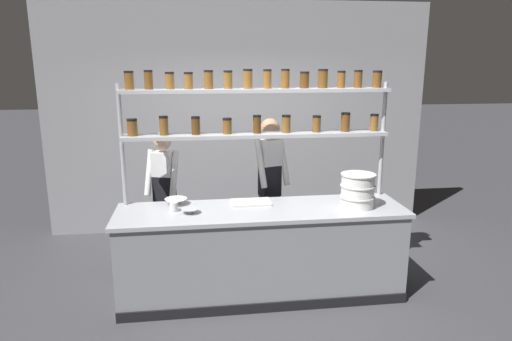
# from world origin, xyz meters

# --- Properties ---
(ground_plane) EXTENTS (40.00, 40.00, 0.00)m
(ground_plane) POSITION_xyz_m (0.00, 0.00, 0.00)
(ground_plane) COLOR #3D3D42
(back_wall) EXTENTS (5.26, 0.12, 3.13)m
(back_wall) POSITION_xyz_m (0.00, 2.05, 1.57)
(back_wall) COLOR #939399
(back_wall) RESTS_ON ground_plane
(prep_counter) EXTENTS (2.86, 0.76, 0.92)m
(prep_counter) POSITION_xyz_m (0.00, -0.00, 0.46)
(prep_counter) COLOR gray
(prep_counter) RESTS_ON ground_plane
(spice_shelf_unit) EXTENTS (2.74, 0.28, 2.27)m
(spice_shelf_unit) POSITION_xyz_m (0.00, 0.33, 1.82)
(spice_shelf_unit) COLOR #ADAFB5
(spice_shelf_unit) RESTS_ON ground_plane
(chef_left) EXTENTS (0.41, 0.34, 1.59)m
(chef_left) POSITION_xyz_m (-0.99, 0.79, 0.90)
(chef_left) COLOR black
(chef_left) RESTS_ON ground_plane
(chef_center) EXTENTS (0.42, 0.35, 1.72)m
(chef_center) POSITION_xyz_m (0.21, 0.74, 1.00)
(chef_center) COLOR black
(chef_center) RESTS_ON ground_plane
(container_stack) EXTENTS (0.34, 0.34, 0.34)m
(container_stack) POSITION_xyz_m (0.95, -0.07, 1.09)
(container_stack) COLOR white
(container_stack) RESTS_ON prep_counter
(cutting_board) EXTENTS (0.40, 0.26, 0.02)m
(cutting_board) POSITION_xyz_m (-0.08, 0.18, 0.93)
(cutting_board) COLOR silver
(cutting_board) RESTS_ON prep_counter
(prep_bowl_near_left) EXTENTS (0.17, 0.17, 0.05)m
(prep_bowl_near_left) POSITION_xyz_m (-0.70, -0.05, 0.94)
(prep_bowl_near_left) COLOR #B2B7BC
(prep_bowl_near_left) RESTS_ON prep_counter
(prep_bowl_center_front) EXTENTS (0.23, 0.23, 0.06)m
(prep_bowl_center_front) POSITION_xyz_m (-0.84, 0.25, 0.95)
(prep_bowl_center_front) COLOR white
(prep_bowl_center_front) RESTS_ON prep_counter
(serving_cup_front) EXTENTS (0.08, 0.08, 0.09)m
(serving_cup_front) POSITION_xyz_m (-0.86, 0.03, 0.97)
(serving_cup_front) COLOR silver
(serving_cup_front) RESTS_ON prep_counter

